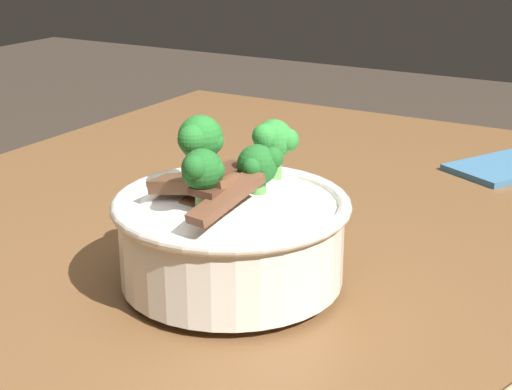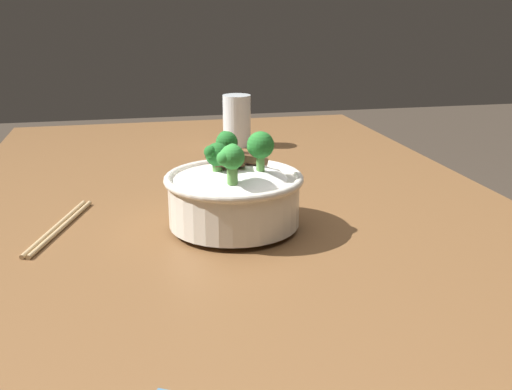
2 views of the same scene
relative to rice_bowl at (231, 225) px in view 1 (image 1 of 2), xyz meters
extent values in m
cube|color=brown|center=(0.10, -0.02, -0.08)|extent=(1.55, 0.96, 0.04)
cube|color=brown|center=(-0.59, -0.41, -0.46)|extent=(0.09, 0.09, 0.72)
cylinder|color=silver|center=(0.00, 0.00, -0.06)|extent=(0.09, 0.09, 0.01)
cylinder|color=silver|center=(0.00, 0.00, -0.02)|extent=(0.20, 0.20, 0.07)
torus|color=silver|center=(0.00, 0.00, 0.02)|extent=(0.21, 0.21, 0.01)
ellipsoid|color=white|center=(0.00, 0.00, 0.01)|extent=(0.17, 0.17, 0.05)
cube|color=#563323|center=(0.02, 0.01, 0.05)|extent=(0.07, 0.03, 0.01)
cube|color=brown|center=(0.02, -0.01, 0.04)|extent=(0.06, 0.03, 0.02)
cube|color=brown|center=(0.05, 0.03, 0.04)|extent=(0.08, 0.03, 0.03)
cube|color=brown|center=(0.03, -0.02, 0.04)|extent=(0.03, 0.08, 0.03)
cube|color=#563323|center=(0.02, 0.00, 0.05)|extent=(0.06, 0.03, 0.01)
cylinder|color=#5B9947|center=(-0.05, 0.01, 0.04)|extent=(0.01, 0.01, 0.03)
sphere|color=#2D8433|center=(-0.05, 0.01, 0.07)|extent=(0.03, 0.03, 0.03)
sphere|color=#2D8433|center=(-0.04, 0.01, 0.07)|extent=(0.02, 0.02, 0.02)
sphere|color=#2D8433|center=(-0.06, 0.02, 0.07)|extent=(0.02, 0.02, 0.02)
cylinder|color=#5B9947|center=(-0.01, -0.04, 0.04)|extent=(0.01, 0.01, 0.03)
sphere|color=#237028|center=(-0.01, -0.04, 0.07)|extent=(0.04, 0.04, 0.04)
sphere|color=#237028|center=(0.00, -0.04, 0.07)|extent=(0.03, 0.03, 0.03)
sphere|color=#237028|center=(-0.01, -0.03, 0.07)|extent=(0.02, 0.02, 0.02)
cylinder|color=#5B9947|center=(0.00, 0.02, 0.04)|extent=(0.01, 0.01, 0.02)
sphere|color=#1E6023|center=(0.00, 0.02, 0.06)|extent=(0.03, 0.03, 0.03)
sphere|color=#1E6023|center=(0.01, 0.03, 0.06)|extent=(0.02, 0.02, 0.02)
sphere|color=#1E6023|center=(-0.01, 0.04, 0.06)|extent=(0.02, 0.02, 0.02)
cylinder|color=#6BA84C|center=(0.05, 0.00, 0.04)|extent=(0.01, 0.01, 0.03)
sphere|color=#1E6023|center=(0.05, 0.00, 0.06)|extent=(0.03, 0.03, 0.03)
sphere|color=#1E6023|center=(0.06, 0.00, 0.07)|extent=(0.02, 0.02, 0.02)
sphere|color=#1E6023|center=(0.04, 0.01, 0.06)|extent=(0.02, 0.02, 0.02)
cube|color=#386689|center=(-0.46, 0.13, -0.06)|extent=(0.16, 0.15, 0.01)
camera|label=1|loc=(0.54, 0.34, 0.26)|focal=55.04mm
camera|label=2|loc=(-0.82, 0.14, 0.27)|focal=41.13mm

